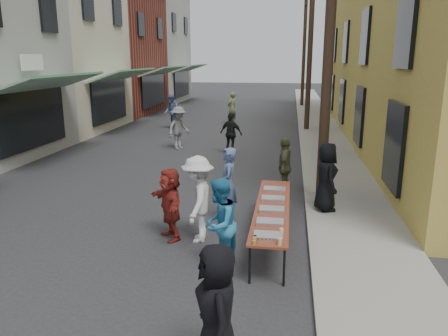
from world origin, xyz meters
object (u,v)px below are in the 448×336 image
(serving_table, at_px, (272,209))
(guest_front_a, at_px, (217,311))
(utility_pole_far, at_px, (304,48))
(guest_front_c, at_px, (219,224))
(catering_tray_sausage, at_px, (268,236))
(utility_pole_near, at_px, (330,26))
(utility_pole_mid, at_px, (310,42))
(server, at_px, (326,177))

(serving_table, xyz_separation_m, guest_front_a, (-0.48, -4.11, 0.13))
(utility_pole_far, bearing_deg, guest_front_a, -93.06)
(utility_pole_far, distance_m, guest_front_c, 28.37)
(guest_front_c, bearing_deg, serving_table, 159.44)
(serving_table, distance_m, catering_tray_sausage, 1.65)
(utility_pole_near, height_order, catering_tray_sausage, utility_pole_near)
(guest_front_a, bearing_deg, guest_front_c, 168.06)
(guest_front_a, xyz_separation_m, guest_front_c, (-0.42, 2.72, 0.01))
(utility_pole_near, height_order, utility_pole_mid, same)
(guest_front_a, height_order, server, server)
(utility_pole_mid, relative_size, serving_table, 2.25)
(utility_pole_mid, xyz_separation_m, utility_pole_far, (0.00, 12.00, 0.00))
(serving_table, bearing_deg, utility_pole_far, 87.49)
(serving_table, xyz_separation_m, catering_tray_sausage, (-0.00, -1.65, 0.08))
(guest_front_c, bearing_deg, server, 159.06)
(utility_pole_far, distance_m, server, 25.06)
(utility_pole_far, distance_m, guest_front_a, 31.03)
(catering_tray_sausage, relative_size, server, 0.30)
(guest_front_a, bearing_deg, utility_pole_far, 156.28)
(serving_table, distance_m, server, 2.23)
(utility_pole_near, bearing_deg, catering_tray_sausage, -105.16)
(utility_pole_mid, bearing_deg, guest_front_a, -95.00)
(guest_front_a, xyz_separation_m, server, (1.69, 5.97, 0.10))
(utility_pole_near, bearing_deg, utility_pole_mid, 90.00)
(serving_table, bearing_deg, utility_pole_mid, 85.45)
(utility_pole_mid, height_order, guest_front_c, utility_pole_mid)
(utility_pole_far, relative_size, guest_front_a, 5.33)
(serving_table, bearing_deg, catering_tray_sausage, -90.00)
(serving_table, height_order, catering_tray_sausage, catering_tray_sausage)
(utility_pole_near, bearing_deg, serving_table, -113.69)
(guest_front_c, bearing_deg, catering_tray_sausage, 86.15)
(catering_tray_sausage, distance_m, server, 3.71)
(utility_pole_mid, bearing_deg, server, -89.78)
(server, bearing_deg, utility_pole_near, -11.95)
(server, bearing_deg, guest_front_a, 148.66)
(utility_pole_mid, bearing_deg, utility_pole_far, 90.00)
(serving_table, height_order, server, server)
(guest_front_c, xyz_separation_m, server, (2.11, 3.25, 0.09))
(server, bearing_deg, utility_pole_mid, -15.27)
(utility_pole_near, xyz_separation_m, catering_tray_sausage, (-1.17, -4.31, -3.71))
(serving_table, relative_size, server, 2.38)
(serving_table, xyz_separation_m, guest_front_c, (-0.89, -1.40, 0.14))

